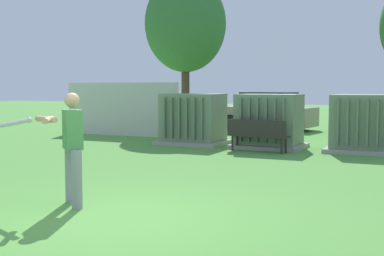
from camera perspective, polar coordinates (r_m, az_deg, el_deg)
The scene contains 9 objects.
ground_plane at distance 7.26m, azimuth -8.95°, elevation -10.01°, with size 96.00×96.00×0.00m, color #51933D.
fence_panel at distance 19.44m, azimuth -7.93°, elevation 2.10°, with size 4.80×0.12×2.00m, color beige.
transformer_west at distance 16.34m, azimuth 0.13°, elevation 0.94°, with size 2.10×1.70×1.62m.
transformer_mid_west at distance 15.49m, azimuth 8.63°, elevation 0.69°, with size 2.10×1.70×1.62m.
transformer_mid_east at distance 15.10m, azimuth 18.83°, elevation 0.40°, with size 2.10×1.70×1.62m.
park_bench at distance 14.48m, azimuth 7.32°, elevation -0.57°, with size 1.84×0.66×0.92m.
batter at distance 8.00m, azimuth -13.59°, elevation -1.63°, with size 1.24×1.39×1.74m.
tree_left at distance 21.75m, azimuth -0.74°, elevation 11.53°, with size 3.40×3.40×6.50m.
parked_car_leftmost at distance 22.30m, azimuth 8.33°, elevation 1.77°, with size 4.40×2.38×1.62m.
Camera 1 is at (3.93, -5.83, 1.82)m, focal length 47.68 mm.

